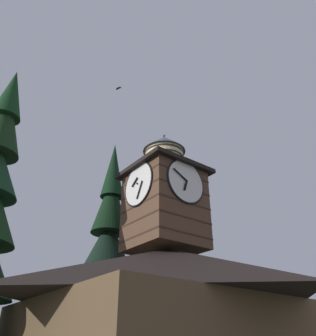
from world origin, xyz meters
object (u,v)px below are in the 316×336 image
building_main (169,319)px  moon (85,275)px  flying_bird_low (119,88)px  pine_tree_behind (106,278)px  clock_tower (165,197)px

building_main → moon: 49.54m
flying_bird_low → pine_tree_behind: bearing=-119.7°
moon → flying_bird_low: size_ratio=4.01×
pine_tree_behind → building_main: bearing=91.9°
building_main → flying_bird_low: size_ratio=28.68×
building_main → pine_tree_behind: bearing=-88.1°
clock_tower → flying_bird_low: 9.87m
clock_tower → flying_bird_low: size_ratio=16.56×
clock_tower → moon: moon is taller
building_main → moon: size_ratio=7.15×
pine_tree_behind → moon: pine_tree_behind is taller
building_main → clock_tower: size_ratio=1.73×
pine_tree_behind → moon: (-17.25, -38.92, 8.33)m
pine_tree_behind → flying_bird_low: flying_bird_low is taller
building_main → flying_bird_low: (1.96, -3.18, 16.02)m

